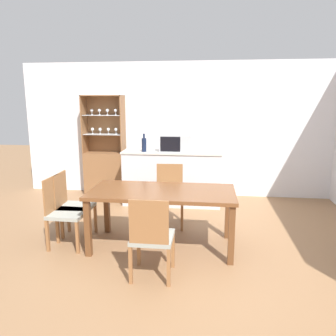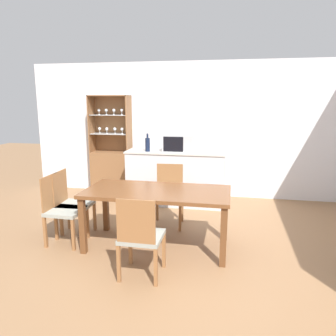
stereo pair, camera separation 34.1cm
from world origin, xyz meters
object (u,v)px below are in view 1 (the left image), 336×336
(dining_chair_head_near, at_px, (152,237))
(wine_bottle, at_px, (144,144))
(dining_chair_head_far, at_px, (169,195))
(dining_chair_side_left_near, at_px, (65,212))
(display_cabinet, at_px, (105,166))
(dining_table, at_px, (162,197))
(microwave, at_px, (176,143))
(dining_chair_side_left_far, at_px, (73,206))

(dining_chair_head_near, xyz_separation_m, wine_bottle, (-0.54, 2.39, 0.64))
(dining_chair_head_far, bearing_deg, dining_chair_side_left_near, 31.86)
(dining_chair_side_left_near, bearing_deg, display_cabinet, -173.31)
(dining_chair_head_near, bearing_deg, display_cabinet, 115.95)
(dining_chair_head_near, bearing_deg, dining_table, 90.20)
(dining_table, distance_m, dining_chair_head_near, 0.79)
(display_cabinet, height_order, dining_chair_side_left_near, display_cabinet)
(display_cabinet, distance_m, microwave, 1.62)
(display_cabinet, bearing_deg, dining_table, -57.16)
(wine_bottle, bearing_deg, microwave, 13.20)
(dining_table, distance_m, dining_chair_head_far, 0.79)
(dining_table, bearing_deg, display_cabinet, 122.84)
(dining_chair_head_far, height_order, microwave, microwave)
(dining_table, xyz_separation_m, dining_chair_side_left_near, (-1.23, -0.13, -0.21))
(dining_chair_head_far, relative_size, wine_bottle, 2.88)
(dining_chair_head_far, distance_m, microwave, 1.19)
(dining_chair_head_near, relative_size, dining_chair_side_left_far, 1.00)
(dining_chair_head_near, height_order, dining_chair_head_far, same)
(dining_chair_side_left_near, xyz_separation_m, microwave, (1.22, 1.88, 0.66))
(dining_chair_side_left_near, bearing_deg, dining_table, 97.29)
(dining_chair_side_left_far, bearing_deg, dining_chair_side_left_near, -2.69)
(display_cabinet, distance_m, dining_table, 2.68)
(dining_chair_side_left_near, bearing_deg, wine_bottle, 160.05)
(dining_chair_side_left_far, height_order, dining_chair_side_left_near, same)
(dining_chair_side_left_far, xyz_separation_m, microwave, (1.22, 1.63, 0.66))
(dining_chair_side_left_near, bearing_deg, dining_chair_head_far, 127.31)
(dining_chair_side_left_far, relative_size, microwave, 1.70)
(dining_table, bearing_deg, microwave, 90.32)
(display_cabinet, xyz_separation_m, wine_bottle, (0.91, -0.62, 0.52))
(dining_chair_side_left_far, relative_size, wine_bottle, 2.88)
(microwave, distance_m, wine_bottle, 0.55)
(dining_table, height_order, microwave, microwave)
(dining_chair_side_left_far, height_order, dining_chair_head_far, same)
(display_cabinet, distance_m, dining_chair_head_near, 3.34)
(dining_chair_head_far, bearing_deg, microwave, -93.73)
(dining_chair_head_near, xyz_separation_m, microwave, (-0.01, 2.52, 0.66))
(dining_chair_side_left_far, distance_m, dining_chair_side_left_near, 0.25)
(wine_bottle, bearing_deg, dining_chair_head_near, -77.18)
(dining_chair_side_left_near, distance_m, wine_bottle, 1.99)
(dining_chair_side_left_far, bearing_deg, dining_chair_head_far, 114.69)
(dining_chair_side_left_far, distance_m, dining_chair_head_far, 1.38)
(dining_table, bearing_deg, dining_chair_side_left_far, 174.12)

